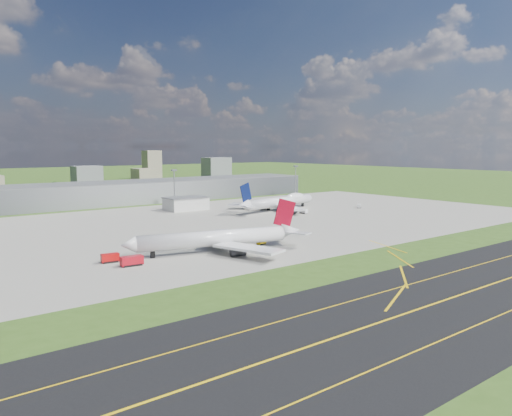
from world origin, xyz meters
TOP-DOWN VIEW (x-y plane):
  - ground at (0.00, 150.00)m, footprint 1400.00×1400.00m
  - taxiway at (0.00, -110.00)m, footprint 1400.00×60.00m
  - apron at (10.00, 40.00)m, footprint 360.00×190.00m
  - terminal at (0.00, 165.00)m, footprint 300.00×42.00m
  - ops_building at (10.00, 100.00)m, footprint 26.00×16.00m
  - mast_center at (10.00, 115.00)m, footprint 3.50×2.00m
  - mast_east at (120.00, 115.00)m, footprint 3.50×2.00m
  - airliner_red_twin at (-45.47, -21.42)m, footprint 71.98×55.13m
  - airliner_blue_quad at (57.81, 62.28)m, footprint 74.74×57.94m
  - fire_truck at (-82.30, -21.98)m, footprint 7.89×3.51m
  - crash_tender at (-86.24, -12.52)m, footprint 6.45×3.46m
  - tug_yellow at (-23.84, -20.41)m, footprint 3.96×2.57m
  - van_white_near at (57.92, 40.17)m, footprint 2.78×5.53m
  - van_white_far at (106.84, 37.70)m, footprint 5.41×4.77m
  - bldg_c at (20.00, 310.00)m, footprint 26.00×20.00m
  - bldg_ce at (100.00, 350.00)m, footprint 22.00×24.00m
  - bldg_e at (180.00, 320.00)m, footprint 30.00×22.00m
  - bldg_tall_e at (140.00, 410.00)m, footprint 20.00×18.00m
  - tree_c at (-20.00, 280.00)m, footprint 8.10×8.10m
  - tree_e at (70.00, 275.00)m, footprint 7.65×7.65m
  - tree_far_e at (160.00, 285.00)m, footprint 6.30×6.30m

SIDE VIEW (x-z plane):
  - ground at x=0.00m, z-range 0.00..0.00m
  - taxiway at x=0.00m, z-range 0.00..0.06m
  - apron at x=10.00m, z-range 0.00..0.08m
  - tug_yellow at x=-23.84m, z-range 0.03..1.89m
  - van_white_far at x=106.84m, z-range 0.01..2.57m
  - van_white_near at x=57.92m, z-range 0.01..2.73m
  - crash_tender at x=-86.24m, z-range 0.00..3.22m
  - fire_truck at x=-82.30m, z-range 0.00..3.43m
  - ops_building at x=10.00m, z-range 0.00..8.00m
  - tree_far_e at x=160.00m, z-range 0.68..8.38m
  - airliner_red_twin at x=-45.47m, z-range -4.67..15.32m
  - airliner_blue_quad at x=57.81m, z-range -4.35..15.25m
  - tree_e at x=70.00m, z-range 0.84..10.19m
  - tree_c at x=-20.00m, z-range 0.89..10.79m
  - terminal at x=0.00m, z-range 0.00..15.00m
  - bldg_ce at x=100.00m, z-range 0.00..16.00m
  - bldg_c at x=20.00m, z-range 0.00..22.00m
  - bldg_e at x=180.00m, z-range 0.00..28.00m
  - mast_center at x=10.00m, z-range 4.76..30.66m
  - mast_east at x=120.00m, z-range 4.76..30.66m
  - bldg_tall_e at x=140.00m, z-range 0.00..36.00m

